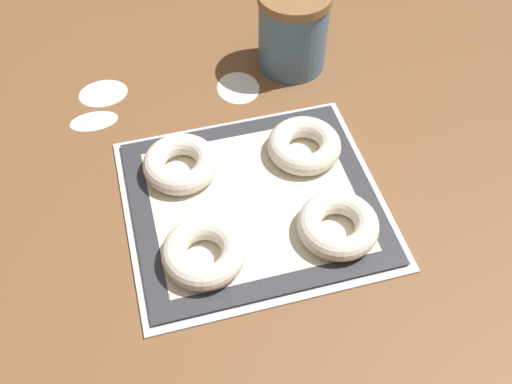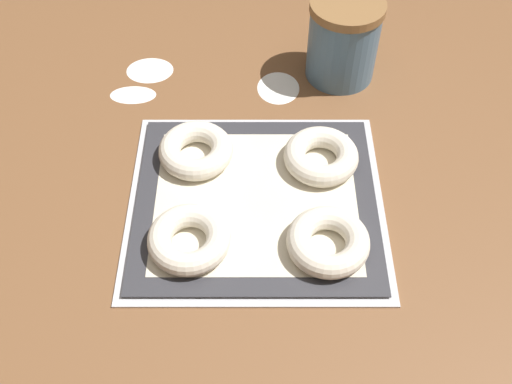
{
  "view_description": "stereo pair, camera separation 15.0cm",
  "coord_description": "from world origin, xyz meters",
  "px_view_note": "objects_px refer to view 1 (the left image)",
  "views": [
    {
      "loc": [
        -0.15,
        -0.57,
        0.75
      ],
      "look_at": [
        0.0,
        -0.02,
        0.03
      ],
      "focal_mm": 42.0,
      "sensor_mm": 36.0,
      "label": 1
    },
    {
      "loc": [
        0.0,
        -0.59,
        0.75
      ],
      "look_at": [
        0.0,
        -0.02,
        0.03
      ],
      "focal_mm": 42.0,
      "sensor_mm": 36.0,
      "label": 2
    }
  ],
  "objects_px": {
    "baking_tray": "(256,202)",
    "bagel_front_left": "(204,253)",
    "bagel_back_right": "(304,145)",
    "bagel_back_left": "(181,164)",
    "bagel_front_right": "(338,225)",
    "flour_canister": "(293,30)"
  },
  "relations": [
    {
      "from": "bagel_back_left",
      "to": "bagel_front_right",
      "type": "bearing_deg",
      "value": -41.47
    },
    {
      "from": "baking_tray",
      "to": "bagel_front_right",
      "type": "xyz_separation_m",
      "value": [
        0.1,
        -0.09,
        0.03
      ]
    },
    {
      "from": "bagel_back_left",
      "to": "flour_canister",
      "type": "bearing_deg",
      "value": 41.48
    },
    {
      "from": "bagel_front_left",
      "to": "bagel_back_left",
      "type": "relative_size",
      "value": 1.0
    },
    {
      "from": "baking_tray",
      "to": "bagel_front_left",
      "type": "relative_size",
      "value": 3.29
    },
    {
      "from": "bagel_back_left",
      "to": "flour_canister",
      "type": "relative_size",
      "value": 0.79
    },
    {
      "from": "baking_tray",
      "to": "bagel_front_right",
      "type": "height_order",
      "value": "bagel_front_right"
    },
    {
      "from": "baking_tray",
      "to": "bagel_back_left",
      "type": "xyz_separation_m",
      "value": [
        -0.1,
        0.09,
        0.03
      ]
    },
    {
      "from": "bagel_front_right",
      "to": "bagel_back_right",
      "type": "bearing_deg",
      "value": 89.64
    },
    {
      "from": "bagel_front_left",
      "to": "bagel_back_left",
      "type": "bearing_deg",
      "value": 90.35
    },
    {
      "from": "bagel_front_right",
      "to": "flour_canister",
      "type": "distance_m",
      "value": 0.41
    },
    {
      "from": "baking_tray",
      "to": "bagel_front_right",
      "type": "bearing_deg",
      "value": -42.36
    },
    {
      "from": "bagel_front_right",
      "to": "flour_canister",
      "type": "height_order",
      "value": "flour_canister"
    },
    {
      "from": "baking_tray",
      "to": "flour_canister",
      "type": "distance_m",
      "value": 0.36
    },
    {
      "from": "baking_tray",
      "to": "bagel_back_right",
      "type": "bearing_deg",
      "value": 36.0
    },
    {
      "from": "bagel_front_left",
      "to": "bagel_front_right",
      "type": "height_order",
      "value": "same"
    },
    {
      "from": "flour_canister",
      "to": "baking_tray",
      "type": "bearing_deg",
      "value": -116.21
    },
    {
      "from": "bagel_back_left",
      "to": "flour_canister",
      "type": "height_order",
      "value": "flour_canister"
    },
    {
      "from": "bagel_back_right",
      "to": "flour_canister",
      "type": "relative_size",
      "value": 0.79
    },
    {
      "from": "baking_tray",
      "to": "bagel_front_right",
      "type": "relative_size",
      "value": 3.29
    },
    {
      "from": "baking_tray",
      "to": "flour_canister",
      "type": "height_order",
      "value": "flour_canister"
    },
    {
      "from": "baking_tray",
      "to": "bagel_back_left",
      "type": "distance_m",
      "value": 0.14
    }
  ]
}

